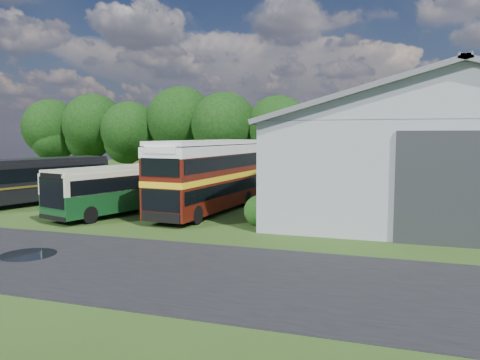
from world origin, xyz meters
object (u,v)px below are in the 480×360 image
(storage_shed, at_px, (437,145))
(bus_maroon_double, at_px, (207,177))
(bus_green_single, at_px, (128,188))
(bus_dark_single, at_px, (29,180))

(storage_shed, height_order, bus_maroon_double, storage_shed)
(bus_green_single, bearing_deg, storage_shed, 41.60)
(bus_green_single, height_order, bus_maroon_double, bus_maroon_double)
(storage_shed, bearing_deg, bus_green_single, -154.72)
(storage_shed, height_order, bus_green_single, storage_shed)
(bus_green_single, xyz_separation_m, bus_dark_single, (-8.24, 0.69, 0.13))
(storage_shed, bearing_deg, bus_maroon_double, -151.70)
(bus_maroon_double, bearing_deg, bus_green_single, -159.09)
(storage_shed, xyz_separation_m, bus_green_single, (-18.28, -8.63, -2.61))
(storage_shed, distance_m, bus_maroon_double, 15.50)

